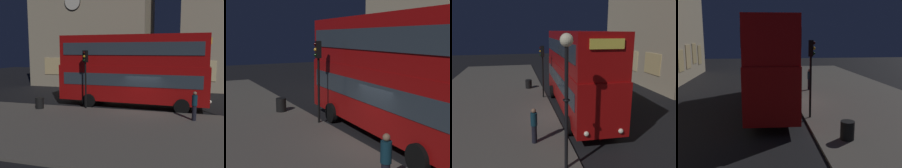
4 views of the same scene
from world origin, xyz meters
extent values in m
plane|color=black|center=(0.00, 0.00, 0.00)|extent=(80.00, 80.00, 0.00)
cube|color=#5B564F|center=(0.00, -5.12, 0.06)|extent=(44.00, 9.39, 0.12)
cube|color=#E5C67F|center=(7.61, 9.42, 2.32)|extent=(1.60, 0.06, 2.03)
cube|color=#F2D18C|center=(10.10, 9.42, 2.54)|extent=(1.60, 0.06, 2.45)
cube|color=#E5C67F|center=(12.60, 9.42, 2.72)|extent=(1.60, 0.06, 2.25)
cube|color=#E5C67F|center=(15.09, 9.42, 2.43)|extent=(1.60, 0.06, 2.30)
cube|color=#9E0C0C|center=(-1.03, 1.22, 1.85)|extent=(11.19, 3.03, 2.67)
cube|color=#9E0C0C|center=(-1.03, 1.22, 4.31)|extent=(10.97, 2.97, 2.24)
cube|color=#2D3842|center=(-1.03, 1.22, 2.19)|extent=(10.31, 3.05, 0.90)
cube|color=#2D3842|center=(-1.03, 1.22, 4.42)|extent=(10.31, 3.05, 0.90)
cube|color=#F2D84C|center=(4.46, 0.99, 4.93)|extent=(0.14, 1.55, 0.44)
sphere|color=white|center=(4.57, 1.83, 0.87)|extent=(0.24, 0.24, 0.24)
sphere|color=white|center=(4.50, 0.15, 0.87)|extent=(0.24, 0.24, 0.24)
cylinder|color=black|center=(2.80, 2.40, 0.52)|extent=(1.05, 0.28, 1.04)
cylinder|color=black|center=(2.69, -0.28, 0.52)|extent=(1.05, 0.28, 1.04)
cylinder|color=black|center=(-4.02, 2.68, 0.52)|extent=(1.05, 0.28, 1.04)
cylinder|color=black|center=(-4.13, 0.00, 0.52)|extent=(1.05, 0.28, 1.04)
cylinder|color=black|center=(-4.06, -0.74, 1.79)|extent=(0.12, 0.12, 3.34)
cube|color=black|center=(-4.06, -0.74, 3.88)|extent=(0.37, 0.32, 0.85)
sphere|color=black|center=(-4.09, -0.89, 4.15)|extent=(0.17, 0.17, 0.17)
sphere|color=orange|center=(-4.09, -0.89, 3.88)|extent=(0.17, 0.17, 0.17)
sphere|color=black|center=(-4.09, -0.89, 3.61)|extent=(0.17, 0.17, 0.17)
cylinder|color=black|center=(5.75, -1.09, 2.53)|extent=(0.14, 0.14, 4.82)
torus|color=black|center=(5.75, -1.09, 2.97)|extent=(0.28, 0.28, 0.06)
sphere|color=#F9EFC6|center=(5.75, -1.09, 5.16)|extent=(0.49, 0.49, 0.49)
cylinder|color=black|center=(3.41, -2.14, 0.58)|extent=(0.26, 0.26, 0.92)
cylinder|color=#0F2D3D|center=(3.41, -2.14, 1.35)|extent=(0.32, 0.32, 0.63)
sphere|color=#8C664C|center=(3.41, -2.14, 1.78)|extent=(0.22, 0.22, 0.22)
cylinder|color=black|center=(-7.26, -1.73, 0.52)|extent=(0.60, 0.60, 0.80)
camera|label=1|loc=(2.62, -17.80, 4.29)|focal=40.88mm
camera|label=2|loc=(9.90, -7.18, 4.54)|focal=49.03mm
camera|label=3|loc=(13.36, -2.87, 5.50)|focal=35.48mm
camera|label=4|loc=(-17.04, 1.87, 4.36)|focal=40.04mm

